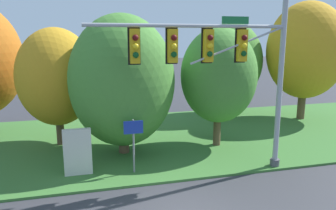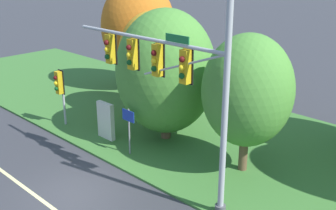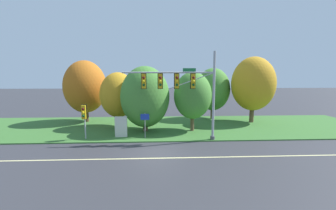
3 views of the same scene
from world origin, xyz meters
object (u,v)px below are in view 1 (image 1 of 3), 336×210
Objects in this scene: tree_left_of_mast at (57,77)px; tree_right_far at (306,51)px; info_kiosk at (78,152)px; tree_mid_verge at (219,76)px; tree_behind_signpost at (122,81)px; route_sign_post at (134,137)px; traffic_signal_mast at (223,58)px; tree_tall_centre at (231,61)px.

tree_right_far is (15.63, 1.63, 1.10)m from tree_left_of_mast.
tree_mid_verge is at bearing 16.66° from info_kiosk.
tree_mid_verge is 7.68m from info_kiosk.
tree_behind_signpost is 1.09× the size of tree_mid_verge.
tree_left_of_mast is 8.10m from tree_mid_verge.
tree_behind_signpost is at bearing 92.09° from route_sign_post.
tree_mid_verge is (4.70, 2.43, 2.11)m from route_sign_post.
tree_right_far is at bearing 25.74° from tree_mid_verge.
traffic_signal_mast is at bearing -142.18° from tree_right_far.
tree_mid_verge is (4.79, -0.11, 0.12)m from tree_behind_signpost.
tree_right_far is (4.22, -2.39, 0.79)m from tree_tall_centre.
info_kiosk is at bearing -163.34° from tree_mid_verge.
route_sign_post is 12.16m from tree_tall_centre.
traffic_signal_mast is 4.22× the size of info_kiosk.
route_sign_post is 0.34× the size of tree_tall_centre.
info_kiosk is (-6.91, -2.07, -2.66)m from tree_mid_verge.
info_kiosk is at bearing 170.63° from route_sign_post.
info_kiosk is (-14.72, -5.83, -3.66)m from tree_right_far.
tree_mid_verge is at bearing -15.26° from tree_left_of_mast.
tree_tall_centre is at bearing 46.01° from route_sign_post.
tree_behind_signpost is at bearing 45.72° from info_kiosk.
traffic_signal_mast is at bearing -117.31° from tree_tall_centre.
tree_mid_verge is at bearing -1.27° from tree_behind_signpost.
route_sign_post is 0.37× the size of tree_left_of_mast.
tree_right_far reaches higher than tree_left_of_mast.
route_sign_post is 1.18× the size of info_kiosk.
traffic_signal_mast is 3.59× the size of route_sign_post.
route_sign_post is at bearing -9.37° from info_kiosk.
tree_left_of_mast is 1.00× the size of tree_mid_verge.
traffic_signal_mast is 10.67m from tree_tall_centre.
tree_tall_centre is (8.29, 8.59, 2.32)m from route_sign_post.
info_kiosk is at bearing -77.82° from tree_left_of_mast.
traffic_signal_mast is 1.23× the size of tree_tall_centre.
traffic_signal_mast reaches higher than info_kiosk.
traffic_signal_mast reaches higher than tree_mid_verge.
traffic_signal_mast is 1.34× the size of tree_mid_verge.
tree_behind_signpost reaches higher than route_sign_post.
info_kiosk is (0.91, -4.20, -2.56)m from tree_left_of_mast.
tree_tall_centre is 3.44× the size of info_kiosk.
tree_left_of_mast is at bearing -174.03° from tree_right_far.
tree_mid_verge is (1.29, 3.30, -1.08)m from traffic_signal_mast.
route_sign_post is 3.22m from tree_behind_signpost.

